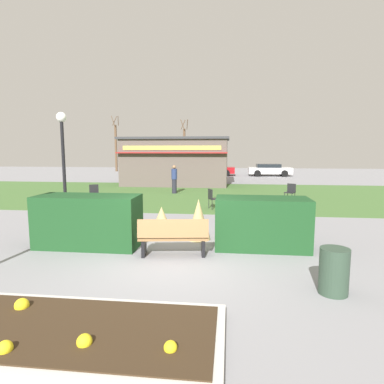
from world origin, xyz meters
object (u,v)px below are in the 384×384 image
Objects in this scene: park_bench at (173,237)px; lamppost_mid at (63,152)px; cafe_chair_west at (94,192)px; parked_car_center_slot at (214,169)px; cafe_chair_center at (213,197)px; tree_right_bg at (184,149)px; trash_bin at (334,271)px; cafe_chair_east at (291,191)px; parked_car_west_slot at (163,169)px; tree_left_bg at (116,147)px; parked_car_east_slot at (269,170)px; person_strolling at (174,179)px; food_kiosk at (177,161)px.

lamppost_mid is (-4.79, 3.87, 2.02)m from park_bench.
cafe_chair_west is 18.59m from parked_car_center_slot.
tree_right_bg is (-4.55, 23.77, 2.15)m from cafe_chair_center.
cafe_chair_west reaches higher than trash_bin.
cafe_chair_east is at bearing -73.99° from parked_car_center_slot.
cafe_chair_west is (-8.51, 9.36, 0.11)m from trash_bin.
cafe_chair_center is (-3.81, -2.64, 0.00)m from cafe_chair_east.
parked_car_west_slot is 0.65× the size of tree_left_bg.
lamppost_mid is 4.45× the size of cafe_chair_center.
tree_left_bg reaches higher than trash_bin.
parked_car_west_slot is at bearing 91.85° from lamppost_mid.
trash_bin is at bearing -77.40° from tree_right_bg.
tree_right_bg is (-9.24, 4.79, 2.03)m from parked_car_east_slot.
person_strolling is 14.48m from parked_car_west_slot.
tree_right_bg is at bearing 88.13° from lamppost_mid.
food_kiosk is 1.29× the size of tree_right_bg.
person_strolling is 0.40× the size of parked_car_center_slot.
tree_right_bg reaches higher than parked_car_west_slot.
lamppost_mid is at bearing -101.83° from parked_car_center_slot.
parked_car_west_slot reaches higher than park_bench.
cafe_chair_west is (-5.28, 7.62, 0.05)m from park_bench.
parked_car_center_slot is at bearing -52.49° from tree_right_bg.
parked_car_center_slot reaches higher than cafe_chair_center.
tree_right_bg is at bearing 86.59° from cafe_chair_west.
cafe_chair_west is 5.12m from person_strolling.
cafe_chair_center is 0.53× the size of person_strolling.
person_strolling is at bearing -82.46° from food_kiosk.
food_kiosk is 8.81× the size of cafe_chair_east.
parked_car_center_slot is 1.00× the size of parked_car_east_slot.
cafe_chair_east is 0.21× the size of parked_car_west_slot.
tree_right_bg is at bearing 128.67° from person_strolling.
parked_car_west_slot is (-3.56, 14.04, -0.22)m from person_strolling.
tree_left_bg is (-9.71, 13.97, 1.19)m from food_kiosk.
tree_right_bg reaches higher than person_strolling.
parked_car_east_slot is 0.64× the size of tree_left_bg.
food_kiosk is 5.34m from person_strolling.
tree_left_bg is at bearing 127.93° from cafe_chair_east.
lamppost_mid is at bearing 141.08° from park_bench.
cafe_chair_center is at bearing -87.36° from parked_car_center_slot.
cafe_chair_center reaches higher than trash_bin.
cafe_chair_east is 17.01m from parked_car_center_slot.
parked_car_center_slot reaches higher than trash_bin.
park_bench is 6.48m from lamppost_mid.
park_bench is 33.15m from tree_left_bg.
cafe_chair_west is at bearing 169.51° from cafe_chair_center.
cafe_chair_east is at bearing 34.71° from cafe_chair_center.
park_bench is 0.27× the size of tree_left_bg.
cafe_chair_west is 24.23m from tree_left_bg.
cafe_chair_east is 4.64m from cafe_chair_center.
parked_car_center_slot is at bearing 74.32° from cafe_chair_west.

